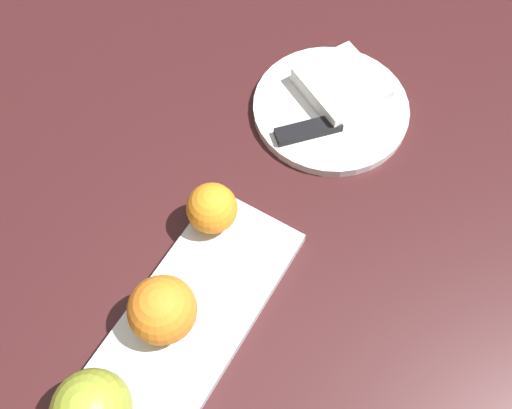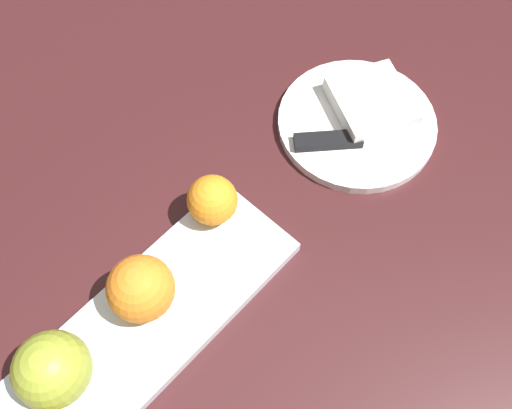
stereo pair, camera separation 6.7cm
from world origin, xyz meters
name	(u,v)px [view 1 (the left image)]	position (x,y,z in m)	size (l,w,h in m)	color
ground_plane	(194,359)	(0.00, 0.00, 0.00)	(2.40, 2.40, 0.00)	#3A181A
fruit_tray	(161,361)	(-0.02, 0.03, 0.01)	(0.42, 0.13, 0.02)	silver
orange_near_apple	(212,208)	(0.15, 0.07, 0.05)	(0.06, 0.06, 0.06)	orange
orange_near_banana	(162,310)	(0.02, 0.05, 0.05)	(0.07, 0.07, 0.07)	orange
dinner_plate	(331,108)	(0.38, 0.03, 0.01)	(0.22, 0.22, 0.01)	white
folded_napkin	(341,86)	(0.41, 0.03, 0.03)	(0.10, 0.11, 0.03)	white
knife	(319,128)	(0.34, 0.02, 0.02)	(0.15, 0.14, 0.01)	silver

